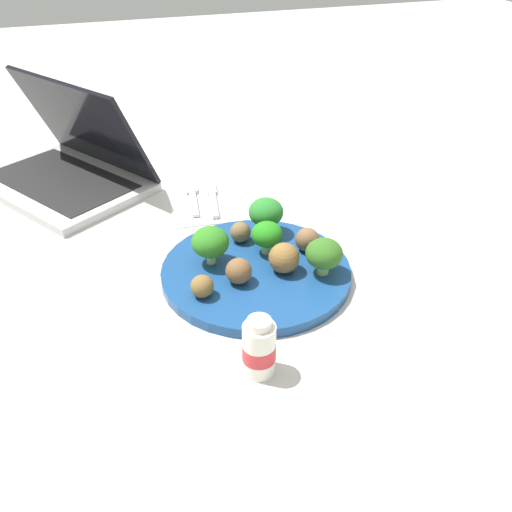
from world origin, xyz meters
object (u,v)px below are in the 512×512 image
broccoli_floret_back_right (324,254)px  meatball_center (202,286)px  meatball_mid_right (239,271)px  meatball_near_rim (284,258)px  laptop (68,166)px  plate (256,272)px  meatball_back_left (307,240)px  knife (212,196)px  broccoli_floret_center (210,242)px  broccoli_floret_back_left (266,213)px  meatball_mid_left (238,233)px  yogurt_bottle (259,348)px  fork (193,198)px  napkin (203,201)px  broccoli_floret_far_rim (267,235)px

broccoli_floret_back_right → meatball_center: size_ratio=1.72×
meatball_mid_right → meatball_near_rim: size_ratio=0.84×
laptop → meatball_center: bearing=-161.1°
plate → meatball_back_left: (0.02, -0.09, 0.03)m
meatball_mid_right → meatball_center: size_ratio=1.17×
knife → meatball_near_rim: bearing=-172.9°
broccoli_floret_center → meatball_back_left: 0.15m
broccoli_floret_back_left → knife: broccoli_floret_back_left is taller
broccoli_floret_center → meatball_mid_left: broccoli_floret_center is taller
broccoli_floret_back_left → yogurt_bottle: yogurt_bottle is taller
meatball_center → laptop: 0.47m
meatball_center → broccoli_floret_back_right: bearing=-91.0°
meatball_near_rim → meatball_back_left: bearing=-52.8°
meatball_back_left → fork: bearing=27.3°
meatball_back_left → fork: size_ratio=0.31×
meatball_mid_right → fork: size_ratio=0.31×
broccoli_floret_back_right → fork: 0.33m
meatball_center → yogurt_bottle: bearing=-167.3°
plate → broccoli_floret_center: broccoli_floret_center is taller
broccoli_floret_back_left → broccoli_floret_back_right: bearing=-162.7°
plate → broccoli_floret_back_right: 0.11m
broccoli_floret_back_left → meatball_mid_left: (-0.01, 0.05, -0.02)m
meatball_near_rim → fork: size_ratio=0.37×
meatball_mid_left → meatball_back_left: bearing=-121.5°
fork → broccoli_floret_back_right: bearing=-158.1°
broccoli_floret_center → laptop: (0.37, 0.18, -0.01)m
broccoli_floret_back_right → yogurt_bottle: bearing=134.0°
meatball_near_rim → meatball_mid_left: (0.10, 0.04, -0.01)m
meatball_back_left → meatball_near_rim: bearing=127.2°
meatball_near_rim → napkin: meatball_near_rim is taller
broccoli_floret_back_right → meatball_near_rim: bearing=66.1°
broccoli_floret_center → meatball_center: size_ratio=1.82×
meatball_center → fork: 0.31m
broccoli_floret_back_right → napkin: (0.29, 0.11, -0.05)m
meatball_mid_right → meatball_mid_left: (0.10, -0.03, -0.00)m
broccoli_floret_center → knife: 0.24m
broccoli_floret_center → laptop: bearing=26.3°
yogurt_bottle → broccoli_floret_far_rim: bearing=-21.7°
broccoli_floret_far_rim → broccoli_floret_center: size_ratio=0.87×
broccoli_floret_far_rim → meatball_back_left: (-0.01, -0.06, -0.01)m
broccoli_floret_back_right → meatball_back_left: size_ratio=1.48×
meatball_back_left → plate: bearing=102.4°
broccoli_floret_back_right → broccoli_floret_far_rim: bearing=37.1°
fork → meatball_mid_left: bearing=-170.4°
meatball_mid_right → laptop: bearing=25.8°
broccoli_floret_back_right → meatball_mid_right: bearing=81.8°
plate → broccoli_floret_back_left: bearing=-27.8°
knife → laptop: bearing=58.4°
meatball_mid_left → meatball_center: 0.15m
plate → fork: bearing=7.7°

